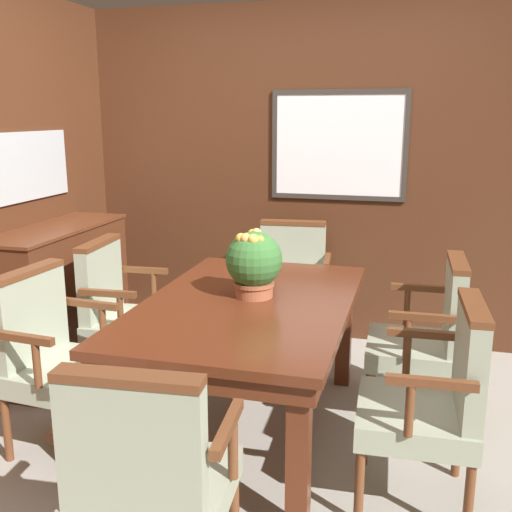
{
  "coord_description": "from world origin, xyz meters",
  "views": [
    {
      "loc": [
        0.85,
        -2.65,
        1.68
      ],
      "look_at": [
        0.04,
        0.32,
        0.94
      ],
      "focal_mm": 42.0,
      "sensor_mm": 36.0,
      "label": 1
    }
  ],
  "objects_px": {
    "chair_right_far": "(427,334)",
    "chair_left_near": "(55,353)",
    "chair_left_far": "(122,309)",
    "chair_right_near": "(434,397)",
    "sideboard_cabinet": "(61,299)",
    "chair_head_near": "(149,475)",
    "dining_table": "(248,318)",
    "chair_head_far": "(290,283)",
    "potted_plant": "(254,263)"
  },
  "relations": [
    {
      "from": "chair_left_far",
      "to": "chair_right_far",
      "type": "bearing_deg",
      "value": -92.18
    },
    {
      "from": "dining_table",
      "to": "chair_left_near",
      "type": "bearing_deg",
      "value": -158.15
    },
    {
      "from": "chair_right_far",
      "to": "chair_left_near",
      "type": "height_order",
      "value": "same"
    },
    {
      "from": "dining_table",
      "to": "chair_left_far",
      "type": "relative_size",
      "value": 1.8
    },
    {
      "from": "chair_right_near",
      "to": "chair_left_far",
      "type": "xyz_separation_m",
      "value": [
        -1.85,
        0.72,
        0.0
      ]
    },
    {
      "from": "potted_plant",
      "to": "sideboard_cabinet",
      "type": "xyz_separation_m",
      "value": [
        -1.45,
        0.42,
        -0.44
      ]
    },
    {
      "from": "chair_left_far",
      "to": "chair_left_near",
      "type": "xyz_separation_m",
      "value": [
        0.0,
        -0.72,
        0.0
      ]
    },
    {
      "from": "chair_right_near",
      "to": "chair_head_far",
      "type": "bearing_deg",
      "value": -150.82
    },
    {
      "from": "chair_right_far",
      "to": "chair_head_far",
      "type": "bearing_deg",
      "value": -131.71
    },
    {
      "from": "chair_right_far",
      "to": "sideboard_cabinet",
      "type": "distance_m",
      "value": 2.34
    },
    {
      "from": "chair_left_far",
      "to": "potted_plant",
      "type": "distance_m",
      "value": 1.06
    },
    {
      "from": "chair_head_far",
      "to": "potted_plant",
      "type": "height_order",
      "value": "potted_plant"
    },
    {
      "from": "chair_left_near",
      "to": "chair_right_near",
      "type": "bearing_deg",
      "value": -85.26
    },
    {
      "from": "dining_table",
      "to": "chair_head_far",
      "type": "distance_m",
      "value": 1.21
    },
    {
      "from": "chair_head_far",
      "to": "chair_left_far",
      "type": "distance_m",
      "value": 1.22
    },
    {
      "from": "chair_head_far",
      "to": "sideboard_cabinet",
      "type": "bearing_deg",
      "value": -158.3
    },
    {
      "from": "dining_table",
      "to": "chair_left_near",
      "type": "height_order",
      "value": "chair_left_near"
    },
    {
      "from": "chair_head_near",
      "to": "chair_right_far",
      "type": "height_order",
      "value": "same"
    },
    {
      "from": "chair_head_far",
      "to": "sideboard_cabinet",
      "type": "distance_m",
      "value": 1.57
    },
    {
      "from": "chair_right_far",
      "to": "chair_left_near",
      "type": "xyz_separation_m",
      "value": [
        -1.82,
        -0.77,
        0.0
      ]
    },
    {
      "from": "chair_right_far",
      "to": "sideboard_cabinet",
      "type": "xyz_separation_m",
      "value": [
        -2.34,
        0.09,
        -0.02
      ]
    },
    {
      "from": "chair_left_far",
      "to": "chair_right_far",
      "type": "height_order",
      "value": "same"
    },
    {
      "from": "chair_right_near",
      "to": "potted_plant",
      "type": "relative_size",
      "value": 2.6
    },
    {
      "from": "dining_table",
      "to": "sideboard_cabinet",
      "type": "bearing_deg",
      "value": 161.09
    },
    {
      "from": "chair_right_near",
      "to": "chair_left_far",
      "type": "relative_size",
      "value": 1.0
    },
    {
      "from": "dining_table",
      "to": "chair_right_far",
      "type": "height_order",
      "value": "chair_right_far"
    },
    {
      "from": "potted_plant",
      "to": "dining_table",
      "type": "bearing_deg",
      "value": -97.6
    },
    {
      "from": "chair_head_near",
      "to": "sideboard_cabinet",
      "type": "height_order",
      "value": "sideboard_cabinet"
    },
    {
      "from": "chair_right_near",
      "to": "sideboard_cabinet",
      "type": "distance_m",
      "value": 2.52
    },
    {
      "from": "chair_head_near",
      "to": "chair_head_far",
      "type": "xyz_separation_m",
      "value": [
        -0.03,
        2.41,
        0.0
      ]
    },
    {
      "from": "sideboard_cabinet",
      "to": "chair_head_near",
      "type": "bearing_deg",
      "value": -49.9
    },
    {
      "from": "chair_head_far",
      "to": "sideboard_cabinet",
      "type": "relative_size",
      "value": 0.8
    },
    {
      "from": "chair_head_far",
      "to": "potted_plant",
      "type": "xyz_separation_m",
      "value": [
        0.05,
        -1.13,
        0.43
      ]
    },
    {
      "from": "sideboard_cabinet",
      "to": "chair_left_far",
      "type": "bearing_deg",
      "value": -14.94
    },
    {
      "from": "dining_table",
      "to": "chair_right_far",
      "type": "relative_size",
      "value": 1.8
    },
    {
      "from": "chair_left_near",
      "to": "sideboard_cabinet",
      "type": "relative_size",
      "value": 0.8
    },
    {
      "from": "chair_head_far",
      "to": "potted_plant",
      "type": "distance_m",
      "value": 1.21
    },
    {
      "from": "chair_right_near",
      "to": "sideboard_cabinet",
      "type": "bearing_deg",
      "value": -112.34
    },
    {
      "from": "chair_head_far",
      "to": "chair_left_far",
      "type": "bearing_deg",
      "value": -141.3
    },
    {
      "from": "dining_table",
      "to": "chair_head_near",
      "type": "distance_m",
      "value": 1.22
    },
    {
      "from": "chair_left_far",
      "to": "potted_plant",
      "type": "height_order",
      "value": "potted_plant"
    },
    {
      "from": "chair_left_far",
      "to": "chair_right_far",
      "type": "relative_size",
      "value": 1.0
    },
    {
      "from": "chair_left_far",
      "to": "chair_left_near",
      "type": "bearing_deg",
      "value": 176.48
    },
    {
      "from": "sideboard_cabinet",
      "to": "dining_table",
      "type": "bearing_deg",
      "value": -18.91
    },
    {
      "from": "chair_head_near",
      "to": "chair_head_far",
      "type": "relative_size",
      "value": 1.0
    },
    {
      "from": "chair_left_near",
      "to": "sideboard_cabinet",
      "type": "xyz_separation_m",
      "value": [
        -0.52,
        0.86,
        -0.02
      ]
    },
    {
      "from": "chair_head_near",
      "to": "chair_left_near",
      "type": "distance_m",
      "value": 1.24
    },
    {
      "from": "chair_left_far",
      "to": "dining_table",
      "type": "bearing_deg",
      "value": -114.83
    },
    {
      "from": "chair_right_near",
      "to": "chair_head_far",
      "type": "height_order",
      "value": "same"
    },
    {
      "from": "dining_table",
      "to": "chair_left_near",
      "type": "distance_m",
      "value": 1.0
    }
  ]
}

